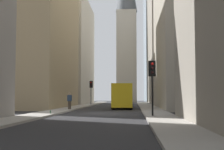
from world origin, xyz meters
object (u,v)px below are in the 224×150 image
Objects in this scene: delivery_truck at (123,96)px; traffic_light_foreground at (152,75)px; discarded_bottle at (50,112)px; traffic_light_midblock at (91,87)px; sedan_white at (124,102)px; pedestrian at (70,100)px.

traffic_light_foreground is at bearing -170.13° from delivery_truck.
traffic_light_foreground reaches higher than discarded_bottle.
traffic_light_midblock is (27.71, 8.00, -0.07)m from traffic_light_foreground.
discarded_bottle is at bearing 157.19° from delivery_truck.
sedan_white is (7.09, 0.00, -0.80)m from delivery_truck.
delivery_truck is 13.47m from discarded_bottle.
discarded_bottle is (-8.05, -0.14, -0.82)m from pedestrian.
traffic_light_foreground is (-14.50, -2.52, 1.49)m from delivery_truck.
delivery_truck is 3.80× the size of pedestrian.
sedan_white is at bearing -25.11° from pedestrian.
pedestrian reaches higher than discarded_bottle.
delivery_truck is 1.73× the size of traffic_light_midblock.
discarded_bottle is at bearing -179.38° from traffic_light_midblock.
pedestrian is (-11.39, 5.34, 0.40)m from sedan_white.
delivery_truck is at bearing -22.81° from discarded_bottle.
traffic_light_foreground is at bearing -173.33° from sedan_white.
pedestrian reaches higher than sedan_white.
delivery_truck is 14.79m from traffic_light_foreground.
traffic_light_midblock reaches higher than delivery_truck.
traffic_light_foreground reaches higher than traffic_light_midblock.
traffic_light_foreground is (-21.58, -2.52, 2.29)m from sedan_white.
pedestrian is 6.30× the size of discarded_bottle.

